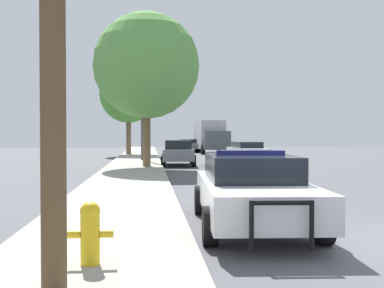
# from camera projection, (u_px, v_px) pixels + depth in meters

# --- Properties ---
(sidewalk_left) EXTENTS (3.00, 110.00, 0.13)m
(sidewalk_left) POSITION_uv_depth(u_px,v_px,m) (100.00, 245.00, 7.59)
(sidewalk_left) COLOR #99968C
(sidewalk_left) RESTS_ON ground_plane
(police_car) EXTENTS (2.31, 5.21, 1.49)m
(police_car) POSITION_uv_depth(u_px,v_px,m) (252.00, 189.00, 9.44)
(police_car) COLOR white
(police_car) RESTS_ON ground_plane
(fire_hydrant) EXTENTS (0.59, 0.26, 0.82)m
(fire_hydrant) POSITION_uv_depth(u_px,v_px,m) (90.00, 231.00, 6.22)
(fire_hydrant) COLOR gold
(fire_hydrant) RESTS_ON sidewalk_left
(traffic_light) EXTENTS (3.08, 0.35, 5.66)m
(traffic_light) POSITION_uv_depth(u_px,v_px,m) (160.00, 99.00, 31.05)
(traffic_light) COLOR #424247
(traffic_light) RESTS_ON sidewalk_left
(car_background_oncoming) EXTENTS (2.08, 4.53, 1.32)m
(car_background_oncoming) POSITION_uv_depth(u_px,v_px,m) (248.00, 152.00, 29.38)
(car_background_oncoming) COLOR silver
(car_background_oncoming) RESTS_ON ground_plane
(car_background_distant) EXTENTS (2.26, 4.68, 1.28)m
(car_background_distant) POSITION_uv_depth(u_px,v_px,m) (188.00, 145.00, 47.17)
(car_background_distant) COLOR slate
(car_background_distant) RESTS_ON ground_plane
(car_background_midblock) EXTENTS (2.07, 4.42, 1.45)m
(car_background_midblock) POSITION_uv_depth(u_px,v_px,m) (178.00, 152.00, 27.49)
(car_background_midblock) COLOR slate
(car_background_midblock) RESTS_ON ground_plane
(box_truck) EXTENTS (2.68, 7.48, 3.03)m
(box_truck) POSITION_uv_depth(u_px,v_px,m) (210.00, 136.00, 44.79)
(box_truck) COLOR #474C51
(box_truck) RESTS_ON ground_plane
(tree_sidewalk_far) EXTENTS (4.79, 4.79, 7.37)m
(tree_sidewalk_far) POSITION_uv_depth(u_px,v_px,m) (128.00, 94.00, 39.72)
(tree_sidewalk_far) COLOR brown
(tree_sidewalk_far) RESTS_ON sidewalk_left
(tree_sidewalk_mid) EXTENTS (5.51, 5.51, 7.98)m
(tree_sidewalk_mid) POSITION_uv_depth(u_px,v_px,m) (146.00, 66.00, 24.87)
(tree_sidewalk_mid) COLOR brown
(tree_sidewalk_mid) RESTS_ON sidewalk_left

